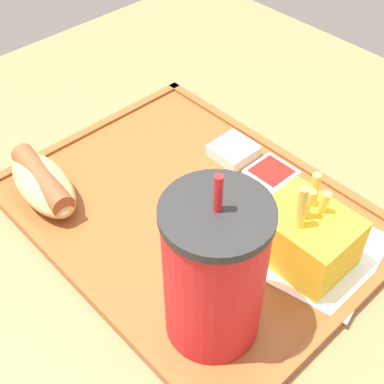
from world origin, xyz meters
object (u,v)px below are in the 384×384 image
Objects in this scene: hot_dog_far at (43,183)px; sauce_cup_mayo at (234,150)px; sauce_cup_ketchup at (271,175)px; fries_carton at (306,237)px; soda_cup at (214,273)px.

hot_dog_far reaches higher than sauce_cup_mayo.
sauce_cup_mayo and sauce_cup_ketchup have the same top height.
fries_carton reaches higher than sauce_cup_ketchup.
sauce_cup_ketchup is (-0.06, 0.00, 0.00)m from sauce_cup_mayo.
sauce_cup_ketchup is (0.09, -0.19, -0.07)m from soda_cup.
sauce_cup_mayo is at bearing -51.01° from soda_cup.
soda_cup is 1.71× the size of fries_carton.
hot_dog_far is 1.14× the size of fries_carton.
sauce_cup_mayo is at bearing -115.12° from hot_dog_far.
soda_cup is at bearing -174.99° from hot_dog_far.
soda_cup is at bearing 115.74° from sauce_cup_ketchup.
hot_dog_far is 0.31m from fries_carton.
fries_carton is 2.24× the size of sauce_cup_mayo.
fries_carton is (-0.01, -0.13, -0.05)m from soda_cup.
soda_cup reaches higher than hot_dog_far.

